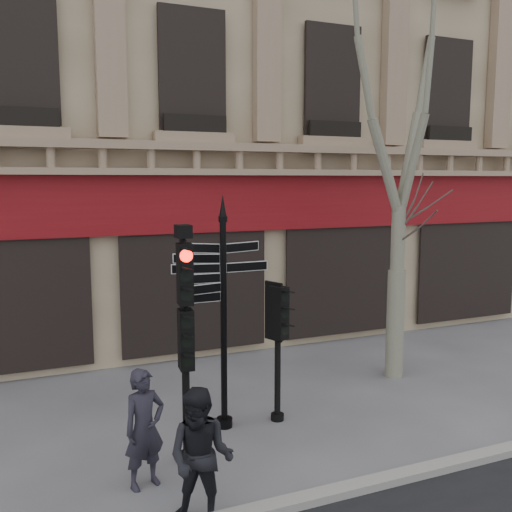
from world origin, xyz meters
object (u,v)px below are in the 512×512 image
Objects in this scene: traffic_signal_main at (185,315)px; pedestrian_b at (201,458)px; traffic_signal_secondary at (278,327)px; pedestrian_a at (144,428)px; fingerpost at (223,274)px; plane_tree at (403,77)px.

pedestrian_b is (-0.28, -1.60, -1.36)m from traffic_signal_main.
pedestrian_a is at bearing -173.58° from traffic_signal_secondary.
fingerpost is 1.33m from traffic_signal_main.
fingerpost is 5.53m from plane_tree.
traffic_signal_secondary is at bearing 28.76° from traffic_signal_main.
pedestrian_b reaches higher than pedestrian_a.
pedestrian_b is (0.43, -1.14, 0.03)m from pedestrian_a.
pedestrian_b is at bearing -151.14° from traffic_signal_secondary.
traffic_signal_main is 6.66m from plane_tree.
traffic_signal_secondary is 1.44× the size of pedestrian_a.
pedestrian_b is at bearing -94.16° from traffic_signal_main.
traffic_signal_secondary is 0.27× the size of plane_tree.
fingerpost is at bearing 99.69° from pedestrian_b.
plane_tree reaches higher than fingerpost.
pedestrian_a is at bearing 145.94° from pedestrian_b.
plane_tree is (4.15, 0.95, 3.52)m from fingerpost.
fingerpost is 1.35m from traffic_signal_secondary.
plane_tree is 5.33× the size of pedestrian_a.
fingerpost is 1.65× the size of traffic_signal_secondary.
traffic_signal_secondary is (1.84, 0.78, -0.57)m from traffic_signal_main.
plane_tree reaches higher than pedestrian_a.
plane_tree is 8.18m from pedestrian_a.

